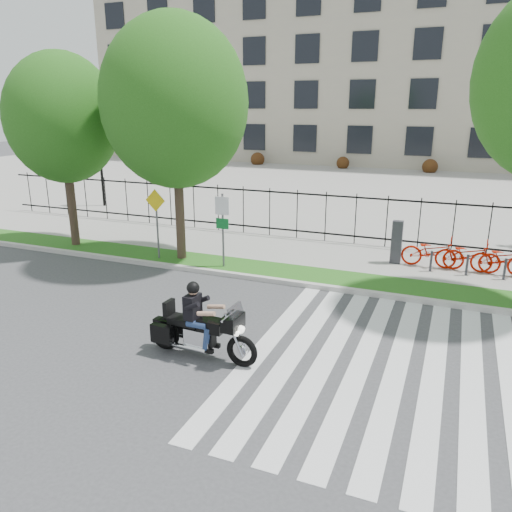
% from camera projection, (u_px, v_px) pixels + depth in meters
% --- Properties ---
extents(ground, '(120.00, 120.00, 0.00)m').
position_uv_depth(ground, '(185.00, 329.00, 12.59)').
color(ground, '#3D3D40').
rests_on(ground, ground).
extents(curb, '(60.00, 0.20, 0.15)m').
position_uv_depth(curb, '(248.00, 277.00, 16.20)').
color(curb, '#B6B2AB').
rests_on(curb, ground).
extents(grass_verge, '(60.00, 1.50, 0.15)m').
position_uv_depth(grass_verge, '(258.00, 269.00, 16.95)').
color(grass_verge, '#235916').
rests_on(grass_verge, ground).
extents(sidewalk, '(60.00, 3.50, 0.15)m').
position_uv_depth(sidewalk, '(283.00, 250.00, 19.17)').
color(sidewalk, '#9A9890').
rests_on(sidewalk, ground).
extents(plaza, '(80.00, 34.00, 0.10)m').
position_uv_depth(plaza, '(366.00, 186.00, 34.72)').
color(plaza, '#9A9890').
rests_on(plaza, ground).
extents(crosswalk_stripes, '(5.70, 8.00, 0.01)m').
position_uv_depth(crosswalk_stripes, '(379.00, 365.00, 10.84)').
color(crosswalk_stripes, silver).
rests_on(crosswalk_stripes, ground).
extents(iron_fence, '(30.00, 0.06, 2.00)m').
position_uv_depth(iron_fence, '(297.00, 214.00, 20.41)').
color(iron_fence, black).
rests_on(iron_fence, sidewalk).
extents(office_building, '(60.00, 21.90, 20.15)m').
position_uv_depth(office_building, '(409.00, 57.00, 49.49)').
color(office_building, '#ABA28A').
rests_on(office_building, ground).
extents(lamp_post_left, '(1.06, 0.70, 4.25)m').
position_uv_depth(lamp_post_left, '(99.00, 148.00, 26.63)').
color(lamp_post_left, black).
rests_on(lamp_post_left, ground).
extents(street_tree_0, '(4.13, 4.13, 7.19)m').
position_uv_depth(street_tree_0, '(63.00, 119.00, 18.35)').
color(street_tree_0, '#36251D').
rests_on(street_tree_0, grass_verge).
extents(street_tree_1, '(4.91, 4.91, 8.18)m').
position_uv_depth(street_tree_1, '(175.00, 103.00, 16.45)').
color(street_tree_1, '#36251D').
rests_on(street_tree_1, grass_verge).
extents(sign_pole_regulatory, '(0.50, 0.09, 2.50)m').
position_uv_depth(sign_pole_regulatory, '(223.00, 221.00, 16.55)').
color(sign_pole_regulatory, '#59595B').
rests_on(sign_pole_regulatory, grass_verge).
extents(sign_pole_warning, '(0.78, 0.09, 2.49)m').
position_uv_depth(sign_pole_warning, '(156.00, 215.00, 17.48)').
color(sign_pole_warning, '#59595B').
rests_on(sign_pole_warning, grass_verge).
extents(motorcycle_rider, '(2.76, 0.83, 2.12)m').
position_uv_depth(motorcycle_rider, '(200.00, 328.00, 11.03)').
color(motorcycle_rider, black).
rests_on(motorcycle_rider, ground).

